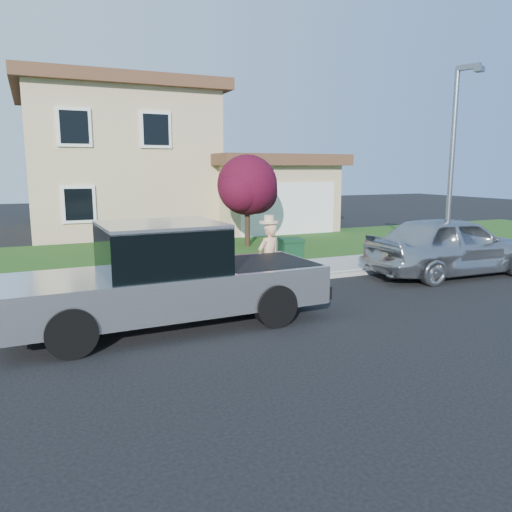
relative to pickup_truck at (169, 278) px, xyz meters
The scene contains 11 objects.
ground 1.92m from the pickup_truck, 18.44° to the right, with size 80.00×80.00×0.00m, color black.
curb 3.62m from the pickup_truck, 42.41° to the left, with size 40.00×0.20×0.12m, color gray.
sidewalk 4.42m from the pickup_truck, 53.22° to the left, with size 40.00×2.00×0.15m, color gray.
lawn 8.43m from the pickup_truck, 71.97° to the left, with size 40.00×7.00×0.10m, color #1A4313.
house 16.27m from the pickup_truck, 79.61° to the left, with size 14.00×11.30×6.85m.
pickup_truck is the anchor object (origin of this frame).
woman 3.07m from the pickup_truck, 25.89° to the left, with size 0.73×0.59×1.92m.
sedan 8.56m from the pickup_truck, ahead, with size 2.03×5.05×1.72m, color #A7AAAE.
ornamental_tree 9.70m from the pickup_truck, 57.72° to the left, with size 2.50×2.25×3.43m.
trash_bin 4.84m from the pickup_truck, 33.13° to the left, with size 0.72×0.79×0.99m.
street_lamp 8.90m from the pickup_truck, ahead, with size 0.46×0.74×5.73m.
Camera 1 is at (-3.87, -8.65, 2.99)m, focal length 35.00 mm.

